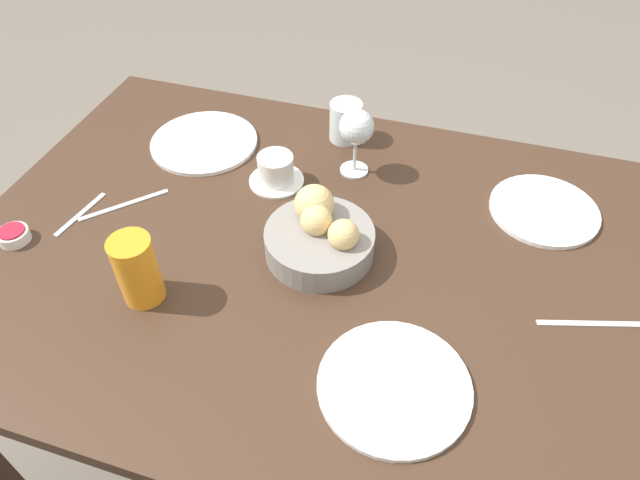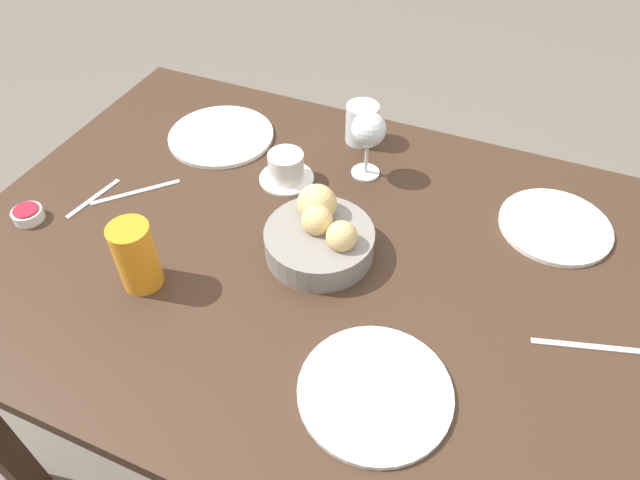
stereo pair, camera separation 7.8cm
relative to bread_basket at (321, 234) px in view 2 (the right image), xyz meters
name	(u,v)px [view 2 (the right image)]	position (x,y,z in m)	size (l,w,h in m)	color
ground_plane	(322,435)	(-0.01, 0.01, -0.82)	(10.00, 10.00, 0.00)	#6B6056
dining_table	(323,284)	(-0.01, 0.01, -0.13)	(1.43, 0.98, 0.78)	#3D281C
bread_basket	(321,234)	(0.00, 0.00, 0.00)	(0.21, 0.21, 0.12)	gray
plate_near_left	(555,226)	(-0.42, -0.24, -0.04)	(0.22, 0.22, 0.01)	white
plate_near_right	(221,136)	(0.37, -0.25, -0.04)	(0.25, 0.25, 0.01)	white
plate_far_center	(375,392)	(-0.20, 0.26, -0.04)	(0.25, 0.25, 0.01)	white
juice_glass	(136,256)	(0.27, 0.21, 0.03)	(0.07, 0.07, 0.14)	orange
water_tumbler	(362,123)	(0.05, -0.37, 0.01)	(0.08, 0.08, 0.09)	silver
wine_glass	(368,132)	(0.00, -0.26, 0.07)	(0.08, 0.08, 0.16)	silver
coffee_cup	(286,168)	(0.15, -0.17, -0.01)	(0.12, 0.12, 0.07)	white
jam_bowl_berry	(28,214)	(0.59, 0.16, -0.03)	(0.06, 0.06, 0.03)	white
fork_silver	(136,192)	(0.44, 0.00, -0.04)	(0.14, 0.15, 0.00)	#B7B7BC
knife_silver	(590,346)	(-0.51, 0.03, -0.04)	(0.19, 0.06, 0.00)	#B7B7BC
spoon_coffee	(94,198)	(0.51, 0.05, -0.04)	(0.03, 0.14, 0.00)	#B7B7BC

